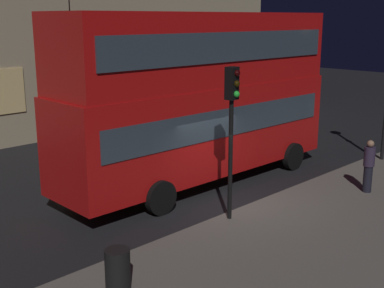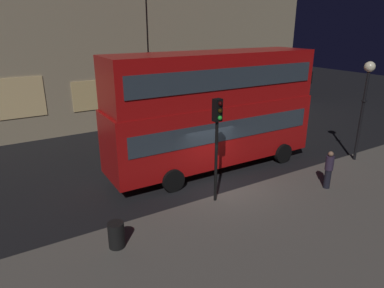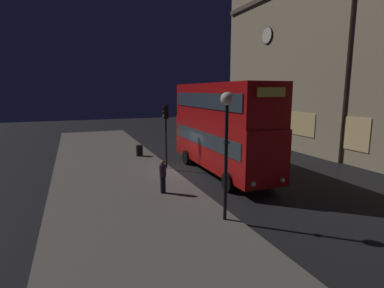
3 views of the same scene
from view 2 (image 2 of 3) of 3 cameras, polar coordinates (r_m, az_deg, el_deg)
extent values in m
plane|color=black|center=(15.29, 4.86, -7.42)|extent=(80.00, 80.00, 0.00)
cube|color=#5B564F|center=(12.58, 16.59, -14.33)|extent=(44.00, 7.37, 0.12)
cube|color=#F2D18C|center=(22.74, -26.82, 6.84)|extent=(2.85, 0.06, 2.39)
cube|color=#E5C67F|center=(23.54, -15.87, 7.82)|extent=(2.85, 0.06, 1.92)
cube|color=#F2D18C|center=(25.58, -5.06, 8.93)|extent=(2.12, 0.06, 2.30)
cube|color=#E5C67F|center=(27.14, 1.28, 10.07)|extent=(2.12, 0.06, 1.94)
cube|color=#F2D18C|center=(29.04, 6.88, 10.43)|extent=(2.12, 0.06, 1.94)
cube|color=#F2D18C|center=(31.12, 11.81, 11.45)|extent=(2.12, 0.06, 2.40)
cube|color=#B20F0F|center=(16.75, 3.45, 2.20)|extent=(10.51, 2.68, 2.87)
cube|color=#B20F0F|center=(16.18, 3.63, 10.98)|extent=(10.30, 2.62, 2.30)
cube|color=#2D3842|center=(16.65, 3.47, 3.38)|extent=(9.67, 2.73, 0.90)
cube|color=#2D3842|center=(16.16, 3.64, 11.38)|extent=(9.67, 2.73, 0.90)
cube|color=#F2D84C|center=(19.48, 16.80, 13.52)|extent=(0.10, 1.52, 0.44)
sphere|color=white|center=(20.91, 14.17, 2.03)|extent=(0.24, 0.24, 0.24)
sphere|color=white|center=(19.84, 17.47, 0.78)|extent=(0.24, 0.24, 0.24)
cylinder|color=black|center=(20.25, 9.67, 0.75)|extent=(1.01, 0.25, 1.01)
cylinder|color=black|center=(18.45, 14.91, -1.51)|extent=(1.01, 0.25, 1.01)
cylinder|color=black|center=(17.03, -7.25, -2.76)|extent=(1.01, 0.25, 1.01)
cylinder|color=black|center=(14.83, -3.13, -6.09)|extent=(1.01, 0.25, 1.01)
cylinder|color=black|center=(13.41, 4.01, -3.03)|extent=(0.12, 0.12, 3.31)
cube|color=black|center=(12.76, 4.23, 5.65)|extent=(0.35, 0.30, 0.85)
sphere|color=black|center=(12.60, 4.72, 6.72)|extent=(0.17, 0.17, 0.17)
sphere|color=black|center=(12.66, 4.69, 5.52)|extent=(0.17, 0.17, 0.17)
sphere|color=green|center=(12.72, 4.65, 4.34)|extent=(0.17, 0.17, 0.17)
cylinder|color=black|center=(26.31, 18.49, 6.42)|extent=(0.12, 0.12, 2.86)
cube|color=black|center=(25.99, 18.92, 10.40)|extent=(0.36, 0.31, 0.85)
sphere|color=black|center=(26.06, 18.79, 11.05)|extent=(0.17, 0.17, 0.17)
sphere|color=orange|center=(26.10, 18.72, 10.46)|extent=(0.17, 0.17, 0.17)
sphere|color=black|center=(26.14, 18.66, 9.88)|extent=(0.17, 0.17, 0.17)
cylinder|color=black|center=(19.34, 26.30, 3.99)|extent=(0.14, 0.14, 4.57)
torus|color=black|center=(19.16, 26.68, 6.42)|extent=(0.28, 0.28, 0.06)
sphere|color=#F9EFC6|center=(18.92, 27.44, 11.33)|extent=(0.51, 0.51, 0.51)
cylinder|color=black|center=(15.99, 21.57, -5.39)|extent=(0.28, 0.28, 0.85)
cylinder|color=#2D2338|center=(15.72, 21.90, -2.95)|extent=(0.34, 0.34, 0.61)
sphere|color=#8C664C|center=(15.57, 22.09, -1.54)|extent=(0.22, 0.22, 0.22)
cylinder|color=black|center=(11.50, -12.46, -14.53)|extent=(0.52, 0.52, 0.86)
camera|label=1|loc=(3.38, -85.53, -23.53)|focal=47.65mm
camera|label=3|loc=(26.64, 49.75, 9.10)|focal=28.35mm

